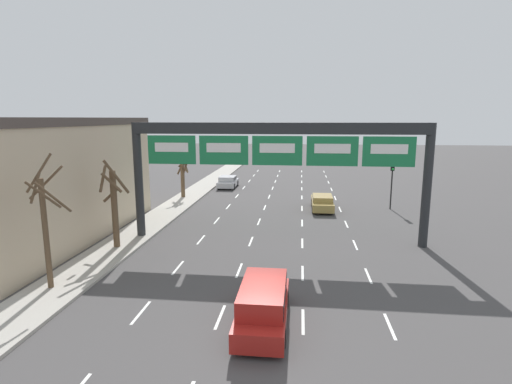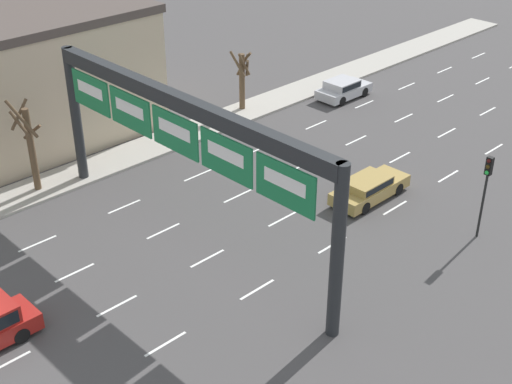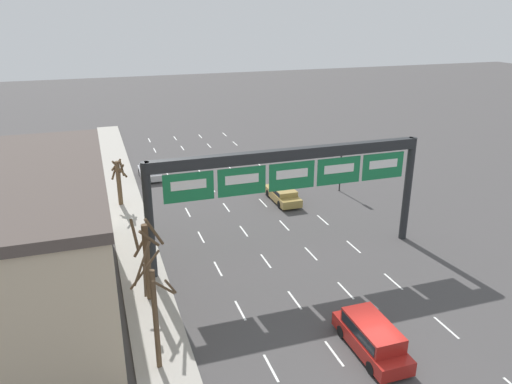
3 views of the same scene
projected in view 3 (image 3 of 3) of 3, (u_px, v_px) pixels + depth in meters
The scene contains 11 objects.
ground_plane at pixel (374, 359), 24.04m from camera, with size 220.00×220.00×0.00m, color #474444.
lane_dashes at pixel (276, 242), 36.03m from camera, with size 10.02×67.00×0.01m.
sign_gantry at pixel (290, 174), 31.84m from camera, with size 18.64×0.70×7.57m.
building_near at pixel (24, 242), 27.05m from camera, with size 9.05×18.07×7.88m.
car_silver at pixel (150, 171), 49.19m from camera, with size 1.93×4.12×1.34m.
car_gold at pixel (283, 194), 43.23m from camera, with size 1.82×4.77×1.29m.
suv_red at pixel (372, 336), 24.26m from camera, with size 1.85×4.84×1.67m.
traffic_light_near_gantry at pixel (341, 159), 44.94m from camera, with size 0.30×0.35×4.29m.
tree_bare_closest at pixel (119, 179), 41.75m from camera, with size 1.38×1.39×4.10m.
tree_bare_second at pixel (155, 309), 22.30m from camera, with size 2.09×2.09×6.14m.
tree_bare_third at pixel (147, 257), 27.83m from camera, with size 1.80×1.80×5.39m.
Camera 3 is at (-11.68, -16.88, 15.95)m, focal length 35.00 mm.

